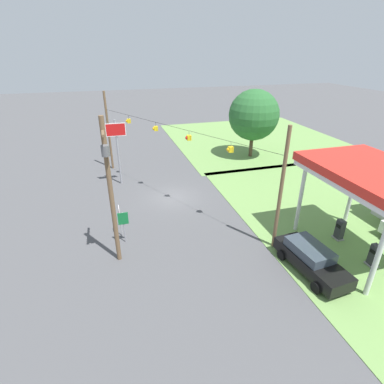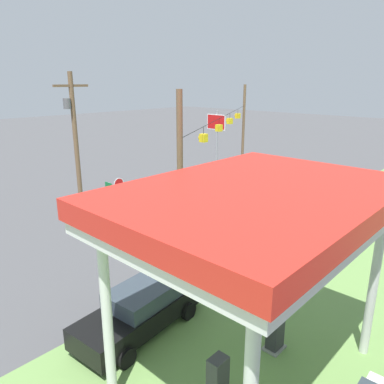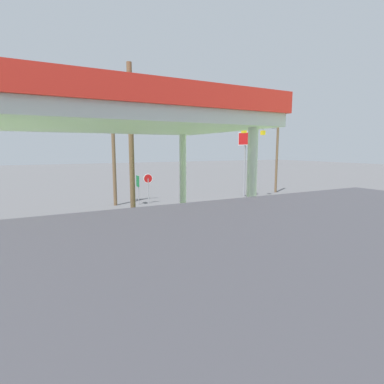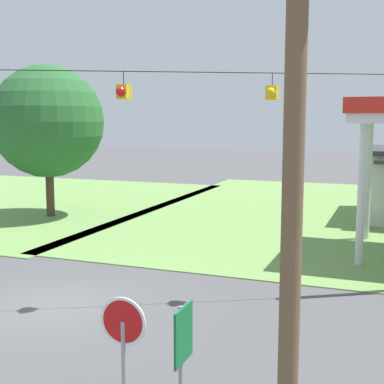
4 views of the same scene
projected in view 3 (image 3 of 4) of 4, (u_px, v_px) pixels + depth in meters
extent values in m
plane|color=#4C4C4F|center=(231.00, 208.00, 23.23)|extent=(160.00, 160.00, 0.00)
cube|color=silver|center=(110.00, 122.00, 8.65)|extent=(8.06, 5.71, 0.35)
cube|color=red|center=(109.00, 106.00, 8.58)|extent=(8.26, 5.91, 0.55)
cylinder|color=silver|center=(183.00, 197.00, 12.58)|extent=(0.28, 0.28, 5.14)
cylinder|color=silver|center=(251.00, 218.00, 8.62)|extent=(0.28, 0.28, 5.14)
cube|color=#333338|center=(102.00, 242.00, 4.16)|extent=(9.08, 0.70, 0.20)
cube|color=gray|center=(161.00, 283.00, 10.09)|extent=(0.71, 0.56, 0.12)
cube|color=#333338|center=(161.00, 262.00, 9.98)|extent=(0.55, 0.40, 1.42)
cube|color=black|center=(158.00, 252.00, 10.13)|extent=(0.39, 0.03, 0.24)
cube|color=gray|center=(64.00, 305.00, 8.70)|extent=(0.71, 0.56, 0.12)
cube|color=#333338|center=(62.00, 280.00, 8.59)|extent=(0.55, 0.40, 1.42)
cube|color=black|center=(61.00, 268.00, 8.74)|extent=(0.39, 0.03, 0.24)
cube|color=black|center=(71.00, 242.00, 12.49)|extent=(5.23, 2.31, 0.77)
cube|color=#333D47|center=(78.00, 225.00, 12.55)|extent=(2.94, 1.95, 0.58)
cylinder|color=black|center=(32.00, 266.00, 10.91)|extent=(0.70, 0.28, 0.68)
cylinder|color=black|center=(27.00, 251.00, 12.49)|extent=(0.70, 0.28, 0.68)
cylinder|color=black|center=(116.00, 250.00, 12.60)|extent=(0.70, 0.28, 0.68)
cylinder|color=black|center=(103.00, 239.00, 14.17)|extent=(0.70, 0.28, 0.68)
cube|color=white|center=(115.00, 364.00, 5.27)|extent=(4.35, 2.00, 0.92)
cube|color=#333D47|center=(98.00, 325.00, 5.03)|extent=(2.42, 1.79, 0.73)
cylinder|color=black|center=(163.00, 336.00, 6.80)|extent=(0.69, 0.24, 0.68)
cylinder|color=black|center=(31.00, 380.00, 5.51)|extent=(0.69, 0.24, 0.68)
cylinder|color=#99999E|center=(148.00, 191.00, 25.22)|extent=(0.08, 0.08, 2.10)
cylinder|color=white|center=(148.00, 179.00, 25.07)|extent=(0.80, 0.03, 0.80)
cylinder|color=red|center=(148.00, 179.00, 25.07)|extent=(0.70, 0.03, 0.70)
cylinder|color=gray|center=(245.00, 163.00, 28.68)|extent=(0.18, 0.18, 6.44)
cube|color=white|center=(244.00, 139.00, 28.31)|extent=(0.06, 1.86, 1.23)
cube|color=red|center=(244.00, 139.00, 28.31)|extent=(0.07, 1.74, 1.11)
cylinder|color=gray|center=(139.00, 190.00, 24.62)|extent=(0.07, 0.07, 2.40)
cube|color=#146B33|center=(138.00, 181.00, 24.49)|extent=(0.04, 0.70, 0.90)
cylinder|color=brown|center=(113.00, 148.00, 23.79)|extent=(0.28, 0.28, 9.26)
cube|color=brown|center=(112.00, 98.00, 23.24)|extent=(2.20, 0.14, 0.14)
cylinder|color=#59595B|center=(108.00, 111.00, 23.23)|extent=(0.44, 0.44, 0.60)
cylinder|color=brown|center=(277.00, 152.00, 31.21)|extent=(0.24, 0.24, 8.44)
cylinder|color=brown|center=(132.00, 156.00, 14.05)|extent=(0.24, 0.24, 8.44)
cylinder|color=black|center=(232.00, 122.00, 22.30)|extent=(18.39, 10.02, 0.02)
cylinder|color=black|center=(263.00, 129.00, 27.47)|extent=(0.02, 0.02, 0.35)
cube|color=yellow|center=(263.00, 133.00, 27.52)|extent=(0.32, 0.32, 0.40)
sphere|color=yellow|center=(262.00, 133.00, 27.67)|extent=(0.28, 0.28, 0.28)
cylinder|color=black|center=(244.00, 126.00, 24.04)|extent=(0.02, 0.02, 0.35)
cube|color=yellow|center=(244.00, 130.00, 24.09)|extent=(0.32, 0.32, 0.40)
sphere|color=yellow|center=(243.00, 131.00, 24.24)|extent=(0.28, 0.28, 0.28)
cylinder|color=black|center=(219.00, 122.00, 20.60)|extent=(0.02, 0.02, 0.35)
cube|color=yellow|center=(219.00, 127.00, 20.66)|extent=(0.32, 0.32, 0.40)
sphere|color=red|center=(217.00, 128.00, 20.81)|extent=(0.28, 0.28, 0.28)
cylinder|color=black|center=(183.00, 116.00, 17.17)|extent=(0.02, 0.02, 0.35)
cube|color=yellow|center=(183.00, 123.00, 17.23)|extent=(0.32, 0.32, 0.40)
sphere|color=yellow|center=(182.00, 123.00, 17.38)|extent=(0.28, 0.28, 0.28)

